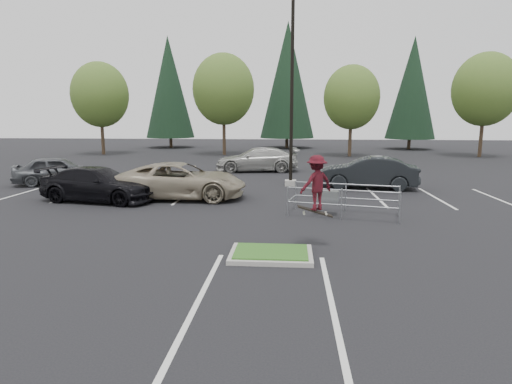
# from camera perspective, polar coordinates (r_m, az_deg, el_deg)

# --- Properties ---
(ground) EXTENTS (120.00, 120.00, 0.00)m
(ground) POSITION_cam_1_polar(r_m,az_deg,el_deg) (11.59, 2.02, -8.60)
(ground) COLOR black
(ground) RESTS_ON ground
(grass_median) EXTENTS (2.20, 1.60, 0.16)m
(grass_median) POSITION_cam_1_polar(r_m,az_deg,el_deg) (11.57, 2.02, -8.23)
(grass_median) COLOR #9F9D94
(grass_median) RESTS_ON ground
(stall_lines) EXTENTS (22.62, 17.60, 0.01)m
(stall_lines) POSITION_cam_1_polar(r_m,az_deg,el_deg) (17.49, -1.50, -2.17)
(stall_lines) COLOR silver
(stall_lines) RESTS_ON ground
(light_pole) EXTENTS (0.70, 0.60, 10.12)m
(light_pole) POSITION_cam_1_polar(r_m,az_deg,el_deg) (22.99, 4.78, 12.14)
(light_pole) COLOR #9F9D94
(light_pole) RESTS_ON ground
(decid_a) EXTENTS (5.44, 5.44, 8.91)m
(decid_a) POSITION_cam_1_polar(r_m,az_deg,el_deg) (45.02, -20.06, 11.84)
(decid_a) COLOR #38281C
(decid_a) RESTS_ON ground
(decid_b) EXTENTS (5.89, 5.89, 9.64)m
(decid_b) POSITION_cam_1_polar(r_m,az_deg,el_deg) (42.08, -4.36, 13.20)
(decid_b) COLOR #38281C
(decid_b) RESTS_ON ground
(decid_c) EXTENTS (5.12, 5.12, 8.38)m
(decid_c) POSITION_cam_1_polar(r_m,az_deg,el_deg) (41.21, 12.60, 11.96)
(decid_c) COLOR #38281C
(decid_c) RESTS_ON ground
(decid_d) EXTENTS (5.76, 5.76, 9.43)m
(decid_d) POSITION_cam_1_polar(r_m,az_deg,el_deg) (44.92, 28.21, 11.70)
(decid_d) COLOR #38281C
(decid_d) RESTS_ON ground
(conif_a) EXTENTS (5.72, 5.72, 13.00)m
(conif_a) POSITION_cam_1_polar(r_m,az_deg,el_deg) (53.10, -11.52, 13.51)
(conif_a) COLOR #38281C
(conif_a) RESTS_ON ground
(conif_b) EXTENTS (6.38, 6.38, 14.50)m
(conif_b) POSITION_cam_1_polar(r_m,az_deg,el_deg) (51.64, 4.23, 14.62)
(conif_b) COLOR #38281C
(conif_b) RESTS_ON ground
(conif_c) EXTENTS (5.50, 5.50, 12.50)m
(conif_c) POSITION_cam_1_polar(r_m,az_deg,el_deg) (52.35, 20.13, 12.89)
(conif_c) COLOR #38281C
(conif_c) RESTS_ON ground
(cart_corral) EXTENTS (4.27, 2.31, 1.15)m
(cart_corral) POSITION_cam_1_polar(r_m,az_deg,el_deg) (16.45, 10.03, -0.56)
(cart_corral) COLOR gray
(cart_corral) RESTS_ON ground
(skateboarder) EXTENTS (1.16, 1.02, 1.77)m
(skateboarder) POSITION_cam_1_polar(r_m,az_deg,el_deg) (12.14, 7.96, 1.18)
(skateboarder) COLOR black
(skateboarder) RESTS_ON ground
(car_l_tan) EXTENTS (5.98, 2.86, 1.64)m
(car_l_tan) POSITION_cam_1_polar(r_m,az_deg,el_deg) (19.78, -10.01, 1.51)
(car_l_tan) COLOR gray
(car_l_tan) RESTS_ON ground
(car_l_black) EXTENTS (5.49, 3.00, 1.51)m
(car_l_black) POSITION_cam_1_polar(r_m,az_deg,el_deg) (20.09, -20.40, 0.97)
(car_l_black) COLOR black
(car_l_black) RESTS_ON ground
(car_l_grey) EXTENTS (4.90, 3.46, 1.55)m
(car_l_grey) POSITION_cam_1_polar(r_m,az_deg,el_deg) (26.06, -24.98, 2.65)
(car_l_grey) COLOR #45474B
(car_l_grey) RESTS_ON ground
(car_r_charc) EXTENTS (5.22, 2.41, 1.66)m
(car_r_charc) POSITION_cam_1_polar(r_m,az_deg,el_deg) (23.01, 14.67, 2.53)
(car_r_charc) COLOR black
(car_r_charc) RESTS_ON ground
(car_far_silver) EXTENTS (5.83, 2.94, 1.62)m
(car_far_silver) POSITION_cam_1_polar(r_m,az_deg,el_deg) (29.21, 0.20, 4.36)
(car_far_silver) COLOR #AEADA8
(car_far_silver) RESTS_ON ground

